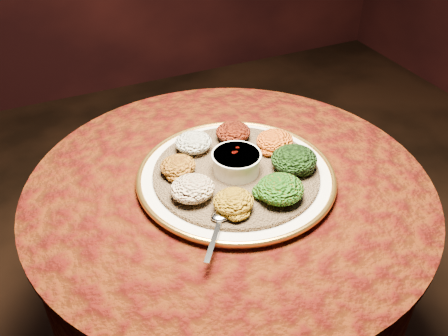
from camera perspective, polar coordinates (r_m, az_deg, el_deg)
name	(u,v)px	position (r m, az deg, el deg)	size (l,w,h in m)	color
table	(229,238)	(1.29, 0.55, -8.01)	(0.96, 0.96, 0.73)	black
platter	(236,176)	(1.18, 1.39, -0.94)	(0.56, 0.56, 0.02)	white
injera	(236,173)	(1.17, 1.39, -0.52)	(0.39, 0.39, 0.01)	olive
stew_bowl	(236,161)	(1.15, 1.42, 0.77)	(0.12, 0.12, 0.05)	white
spoon	(220,219)	(1.03, -0.43, -5.84)	(0.11, 0.13, 0.01)	silver
portion_ayib	(193,142)	(1.23, -3.51, 2.93)	(0.09, 0.09, 0.04)	silver
portion_kitfo	(233,132)	(1.27, 1.05, 4.13)	(0.09, 0.08, 0.04)	black
portion_tikil	(275,141)	(1.24, 5.82, 3.12)	(0.09, 0.09, 0.04)	#B05F0E
portion_gomen	(294,159)	(1.17, 8.01, 0.99)	(0.11, 0.10, 0.05)	black
portion_mixveg	(280,189)	(1.08, 6.45, -2.40)	(0.10, 0.10, 0.05)	#9F450A
portion_kik	(233,202)	(1.05, 1.09, -3.85)	(0.09, 0.08, 0.04)	#9F710E
portion_timatim	(193,189)	(1.08, -3.61, -2.36)	(0.10, 0.09, 0.05)	maroon
portion_shiro	(178,166)	(1.15, -5.29, 0.23)	(0.08, 0.08, 0.04)	#A56413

